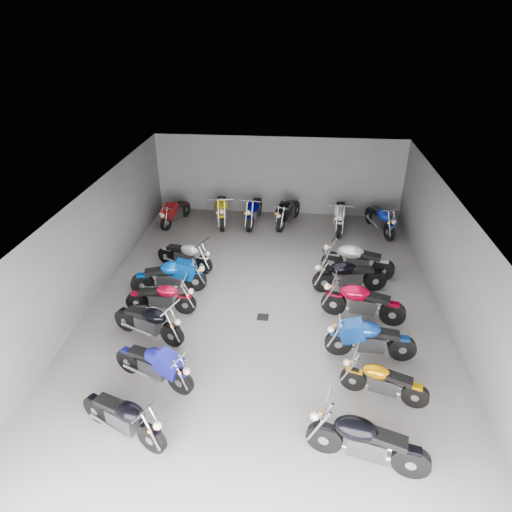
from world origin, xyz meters
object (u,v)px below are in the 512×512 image
object	(u,v)px
motorcycle_left_f	(185,255)
motorcycle_back_f	(381,219)
drain_grate	(263,317)
motorcycle_left_e	(170,277)
motorcycle_left_d	(162,298)
motorcycle_back_c	(254,210)
motorcycle_back_e	(340,215)
motorcycle_back_a	(175,212)
motorcycle_back_d	(288,212)
motorcycle_right_f	(357,260)
motorcycle_right_a	(366,441)
motorcycle_left_c	(149,322)
motorcycle_left_b	(154,365)
motorcycle_right_c	(370,339)
motorcycle_right_d	(362,302)
motorcycle_right_b	(383,381)
motorcycle_left_a	(123,417)
motorcycle_right_e	(349,275)
motorcycle_back_b	(222,209)

from	to	relation	value
motorcycle_left_f	motorcycle_back_f	size ratio (longest dim) A/B	0.92
drain_grate	motorcycle_left_e	size ratio (longest dim) A/B	0.14
motorcycle_left_d	motorcycle_back_c	bearing A→B (deg)	162.32
motorcycle_left_e	motorcycle_left_d	bearing A→B (deg)	-9.70
motorcycle_back_e	motorcycle_back_a	bearing A→B (deg)	5.40
motorcycle_back_a	motorcycle_back_d	world-z (taller)	motorcycle_back_d
motorcycle_right_f	motorcycle_back_e	xyz separation A→B (m)	(-0.31, 3.52, 0.02)
drain_grate	motorcycle_right_a	size ratio (longest dim) A/B	0.14
motorcycle_left_c	motorcycle_left_d	world-z (taller)	motorcycle_left_c
motorcycle_left_b	motorcycle_right_c	xyz separation A→B (m)	(4.95, 1.37, 0.02)
drain_grate	motorcycle_left_e	world-z (taller)	motorcycle_left_e
motorcycle_right_d	motorcycle_back_e	xyz separation A→B (m)	(-0.23, 5.89, 0.02)
motorcycle_left_b	motorcycle_back_e	world-z (taller)	motorcycle_back_e
motorcycle_left_b	motorcycle_right_b	bearing A→B (deg)	112.44
motorcycle_right_a	motorcycle_left_c	bearing A→B (deg)	71.62
motorcycle_right_c	motorcycle_back_a	xyz separation A→B (m)	(-6.72, 7.34, -0.03)
motorcycle_left_b	motorcycle_back_a	distance (m)	8.89
motorcycle_left_a	motorcycle_left_b	world-z (taller)	motorcycle_left_b
motorcycle_back_e	motorcycle_back_f	size ratio (longest dim) A/B	1.11
motorcycle_right_e	motorcycle_back_c	world-z (taller)	motorcycle_back_c
motorcycle_left_f	motorcycle_left_b	bearing A→B (deg)	26.15
motorcycle_right_a	motorcycle_back_a	size ratio (longest dim) A/B	1.11
motorcycle_left_b	motorcycle_back_b	size ratio (longest dim) A/B	0.85
drain_grate	motorcycle_back_f	xyz separation A→B (m)	(3.99, 5.98, 0.53)
motorcycle_back_b	motorcycle_left_a	bearing A→B (deg)	79.63
motorcycle_right_b	motorcycle_left_c	bearing A→B (deg)	91.36
motorcycle_right_a	motorcycle_back_b	distance (m)	11.55
drain_grate	motorcycle_back_a	size ratio (longest dim) A/B	0.16
motorcycle_back_f	motorcycle_left_f	bearing A→B (deg)	8.27
drain_grate	motorcycle_back_a	bearing A→B (deg)	123.84
motorcycle_back_c	motorcycle_right_f	bearing A→B (deg)	140.95
motorcycle_back_b	motorcycle_back_c	size ratio (longest dim) A/B	1.03
motorcycle_back_b	motorcycle_back_e	distance (m)	4.64
motorcycle_left_e	motorcycle_right_e	xyz separation A→B (m)	(5.34, 0.60, -0.00)
motorcycle_right_f	motorcycle_back_a	world-z (taller)	motorcycle_right_f
drain_grate	motorcycle_left_f	size ratio (longest dim) A/B	0.16
motorcycle_left_c	motorcycle_back_d	xyz separation A→B (m)	(3.30, 7.49, 0.02)
motorcycle_right_e	motorcycle_back_a	distance (m)	7.80
motorcycle_left_a	motorcycle_back_e	xyz separation A→B (m)	(4.87, 10.35, 0.06)
motorcycle_right_f	motorcycle_back_b	world-z (taller)	motorcycle_back_b
motorcycle_back_e	motorcycle_left_d	bearing A→B (deg)	53.38
motorcycle_back_f	motorcycle_left_b	bearing A→B (deg)	35.26
motorcycle_left_f	motorcycle_back_d	size ratio (longest dim) A/B	0.92
motorcycle_right_f	motorcycle_left_a	bearing A→B (deg)	154.48
motorcycle_left_b	motorcycle_right_d	size ratio (longest dim) A/B	0.89
motorcycle_right_c	motorcycle_right_d	distance (m)	1.57
motorcycle_left_a	motorcycle_left_d	xyz separation A→B (m)	(-0.44, 4.24, -0.03)
motorcycle_left_e	motorcycle_right_a	size ratio (longest dim) A/B	0.99
motorcycle_left_c	motorcycle_back_a	distance (m)	7.25
motorcycle_right_b	motorcycle_left_a	bearing A→B (deg)	122.83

